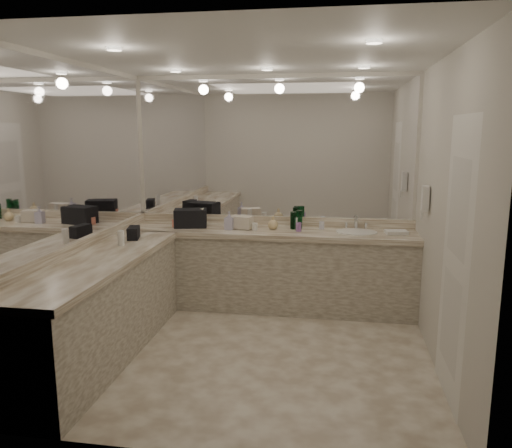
% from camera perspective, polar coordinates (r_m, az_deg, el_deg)
% --- Properties ---
extents(floor, '(3.20, 3.20, 0.00)m').
position_cam_1_polar(floor, '(4.69, -0.55, -14.40)').
color(floor, beige).
rests_on(floor, ground).
extents(ceiling, '(3.20, 3.20, 0.00)m').
position_cam_1_polar(ceiling, '(4.29, -0.62, 18.88)').
color(ceiling, white).
rests_on(ceiling, floor).
extents(wall_back, '(3.20, 0.02, 2.60)m').
position_cam_1_polar(wall_back, '(5.77, 1.98, 3.85)').
color(wall_back, beige).
rests_on(wall_back, floor).
extents(wall_left, '(0.02, 3.00, 2.60)m').
position_cam_1_polar(wall_left, '(4.84, -19.61, 1.89)').
color(wall_left, beige).
rests_on(wall_left, floor).
extents(wall_right, '(0.02, 3.00, 2.60)m').
position_cam_1_polar(wall_right, '(4.33, 20.78, 0.82)').
color(wall_right, beige).
rests_on(wall_right, floor).
extents(vanity_back_base, '(3.20, 0.60, 0.84)m').
position_cam_1_polar(vanity_back_base, '(5.66, 1.53, -5.40)').
color(vanity_back_base, beige).
rests_on(vanity_back_base, floor).
extents(vanity_back_top, '(3.20, 0.64, 0.06)m').
position_cam_1_polar(vanity_back_top, '(5.54, 1.54, -0.95)').
color(vanity_back_top, silver).
rests_on(vanity_back_top, vanity_back_base).
extents(vanity_left_base, '(0.60, 2.40, 0.84)m').
position_cam_1_polar(vanity_left_base, '(4.66, -17.43, -9.52)').
color(vanity_left_base, beige).
rests_on(vanity_left_base, floor).
extents(vanity_left_top, '(0.64, 2.42, 0.06)m').
position_cam_1_polar(vanity_left_top, '(4.52, -17.63, -4.16)').
color(vanity_left_top, silver).
rests_on(vanity_left_top, vanity_left_base).
extents(backsplash_back, '(3.20, 0.04, 0.10)m').
position_cam_1_polar(backsplash_back, '(5.80, 1.94, 0.39)').
color(backsplash_back, silver).
rests_on(backsplash_back, vanity_back_top).
extents(backsplash_left, '(0.04, 3.00, 0.10)m').
position_cam_1_polar(backsplash_left, '(4.89, -19.14, -2.17)').
color(backsplash_left, silver).
rests_on(backsplash_left, vanity_left_top).
extents(mirror_back, '(3.12, 0.01, 1.55)m').
position_cam_1_polar(mirror_back, '(5.72, 2.00, 8.56)').
color(mirror_back, white).
rests_on(mirror_back, wall_back).
extents(mirror_left, '(0.01, 2.92, 1.55)m').
position_cam_1_polar(mirror_left, '(4.79, -19.84, 7.51)').
color(mirror_left, white).
rests_on(mirror_left, wall_left).
extents(sink, '(0.44, 0.44, 0.03)m').
position_cam_1_polar(sink, '(5.50, 11.42, -0.99)').
color(sink, white).
rests_on(sink, vanity_back_top).
extents(faucet, '(0.24, 0.16, 0.14)m').
position_cam_1_polar(faucet, '(5.69, 11.38, 0.18)').
color(faucet, silver).
rests_on(faucet, vanity_back_top).
extents(wall_phone, '(0.06, 0.10, 0.24)m').
position_cam_1_polar(wall_phone, '(4.99, 18.76, 2.78)').
color(wall_phone, white).
rests_on(wall_phone, wall_right).
extents(door, '(0.02, 0.82, 2.10)m').
position_cam_1_polar(door, '(3.90, 21.77, -4.05)').
color(door, white).
rests_on(door, wall_right).
extents(black_toiletry_bag, '(0.41, 0.31, 0.21)m').
position_cam_1_polar(black_toiletry_bag, '(5.72, -7.49, 0.70)').
color(black_toiletry_bag, black).
rests_on(black_toiletry_bag, vanity_back_top).
extents(black_bag_spill, '(0.16, 0.25, 0.12)m').
position_cam_1_polar(black_bag_spill, '(5.21, -13.81, -0.97)').
color(black_bag_spill, black).
rests_on(black_bag_spill, vanity_left_top).
extents(cream_cosmetic_case, '(0.27, 0.20, 0.14)m').
position_cam_1_polar(cream_cosmetic_case, '(5.57, -1.65, 0.15)').
color(cream_cosmetic_case, beige).
rests_on(cream_cosmetic_case, vanity_back_top).
extents(hand_towel, '(0.25, 0.18, 0.04)m').
position_cam_1_polar(hand_towel, '(5.50, 15.74, -0.91)').
color(hand_towel, white).
rests_on(hand_towel, vanity_back_top).
extents(lotion_left, '(0.06, 0.06, 0.15)m').
position_cam_1_polar(lotion_left, '(4.94, -15.18, -1.54)').
color(lotion_left, white).
rests_on(lotion_left, vanity_left_top).
extents(soap_bottle_a, '(0.11, 0.11, 0.22)m').
position_cam_1_polar(soap_bottle_a, '(5.66, -6.11, 0.70)').
color(soap_bottle_a, white).
rests_on(soap_bottle_a, vanity_back_top).
extents(soap_bottle_b, '(0.10, 0.10, 0.20)m').
position_cam_1_polar(soap_bottle_b, '(5.53, -3.09, 0.41)').
color(soap_bottle_b, '#B9B4CF').
rests_on(soap_bottle_b, vanity_back_top).
extents(soap_bottle_c, '(0.13, 0.13, 0.15)m').
position_cam_1_polar(soap_bottle_c, '(5.55, 1.95, 0.18)').
color(soap_bottle_c, '#D7BD86').
rests_on(soap_bottle_c, vanity_back_top).
extents(green_bottle_0, '(0.06, 0.06, 0.19)m').
position_cam_1_polar(green_bottle_0, '(5.56, 4.27, 0.40)').
color(green_bottle_0, '#0B4A1F').
rests_on(green_bottle_0, vanity_back_top).
extents(green_bottle_1, '(0.07, 0.07, 0.20)m').
position_cam_1_polar(green_bottle_1, '(5.61, 4.98, 0.54)').
color(green_bottle_1, '#0B4A1F').
rests_on(green_bottle_1, vanity_back_top).
extents(green_bottle_2, '(0.06, 0.06, 0.19)m').
position_cam_1_polar(green_bottle_2, '(5.63, 4.26, 0.49)').
color(green_bottle_2, '#0B4A1F').
rests_on(green_bottle_2, vanity_back_top).
extents(amenity_bottle_0, '(0.06, 0.06, 0.08)m').
position_cam_1_polar(amenity_bottle_0, '(5.60, 7.52, -0.17)').
color(amenity_bottle_0, silver).
rests_on(amenity_bottle_0, vanity_back_top).
extents(amenity_bottle_1, '(0.06, 0.06, 0.08)m').
position_cam_1_polar(amenity_bottle_1, '(5.49, -0.14, -0.30)').
color(amenity_bottle_1, white).
rests_on(amenity_bottle_1, vanity_back_top).
extents(amenity_bottle_2, '(0.06, 0.06, 0.08)m').
position_cam_1_polar(amenity_bottle_2, '(5.76, -9.29, 0.09)').
color(amenity_bottle_2, '#E57F66').
rests_on(amenity_bottle_2, vanity_back_top).
extents(amenity_bottle_3, '(0.06, 0.06, 0.10)m').
position_cam_1_polar(amenity_bottle_3, '(5.45, 4.90, -0.34)').
color(amenity_bottle_3, '#9966B2').
rests_on(amenity_bottle_3, vanity_back_top).
extents(amenity_bottle_4, '(0.06, 0.06, 0.15)m').
position_cam_1_polar(amenity_bottle_4, '(5.64, -1.49, 0.34)').
color(amenity_bottle_4, white).
rests_on(amenity_bottle_4, vanity_back_top).
extents(amenity_bottle_5, '(0.04, 0.04, 0.12)m').
position_cam_1_polar(amenity_bottle_5, '(5.81, -6.45, 0.43)').
color(amenity_bottle_5, '#9966B2').
rests_on(amenity_bottle_5, vanity_back_top).
extents(amenity_bottle_6, '(0.04, 0.04, 0.13)m').
position_cam_1_polar(amenity_bottle_6, '(5.58, 4.57, 0.09)').
color(amenity_bottle_6, white).
rests_on(amenity_bottle_6, vanity_back_top).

